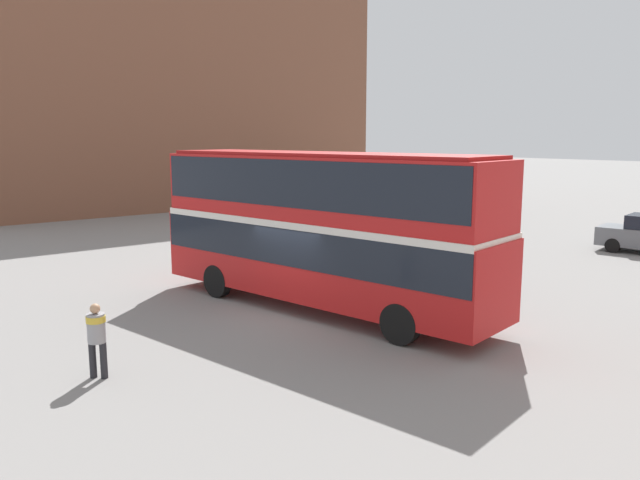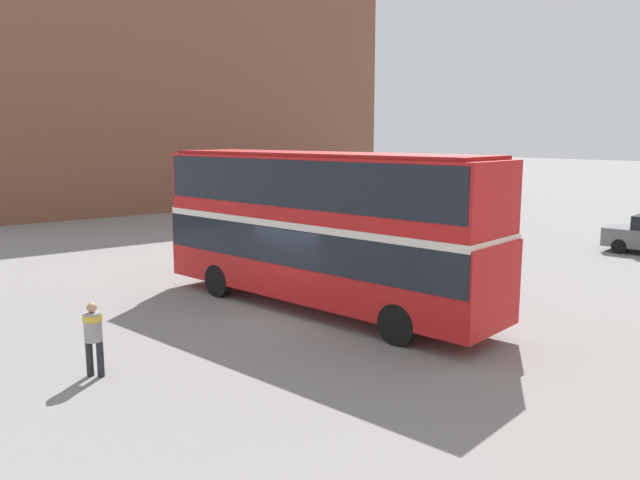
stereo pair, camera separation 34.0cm
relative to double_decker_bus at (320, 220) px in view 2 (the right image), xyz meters
The scene contains 5 objects.
ground_plane 2.78m from the double_decker_bus, 85.22° to the right, with size 240.00×240.00×0.00m, color gray.
building_row_left 31.63m from the double_decker_bus, 162.43° to the left, with size 9.58×31.41×18.50m.
double_decker_bus is the anchor object (origin of this frame).
pedestrian_foreground 7.33m from the double_decker_bus, 80.03° to the right, with size 0.57×0.57×1.63m.
parked_car_kerb_far 18.01m from the double_decker_bus, 122.98° to the left, with size 4.25×2.12×1.52m.
Camera 2 is at (14.16, -10.16, 5.09)m, focal length 35.00 mm.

